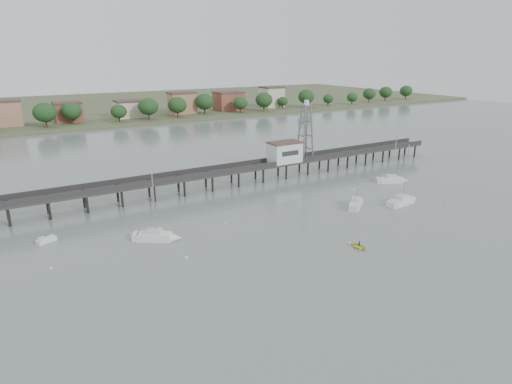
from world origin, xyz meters
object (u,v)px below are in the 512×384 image
pier (195,176)px  sailboat_c (357,203)px  sailboat_b (161,237)px  sailboat_d (406,200)px  sailboat_e (395,180)px  yellow_dinghy (359,248)px  white_tender (46,240)px  lattice_tower (305,133)px

pier → sailboat_c: 36.93m
sailboat_c → sailboat_b: size_ratio=0.94×
sailboat_d → sailboat_e: bearing=44.4°
sailboat_e → yellow_dinghy: size_ratio=4.20×
white_tender → yellow_dinghy: size_ratio=1.16×
lattice_tower → sailboat_e: bearing=-52.3°
sailboat_d → sailboat_e: (10.08, 11.96, 0.01)m
sailboat_d → yellow_dinghy: bearing=-160.3°
sailboat_d → white_tender: bearing=160.3°
lattice_tower → sailboat_b: lattice_tower is taller
lattice_tower → sailboat_b: (-47.47, -22.34, -10.46)m
white_tender → yellow_dinghy: 53.17m
lattice_tower → pier: bearing=-180.0°
sailboat_c → yellow_dinghy: sailboat_c is taller
pier → sailboat_d: size_ratio=10.94×
sailboat_c → yellow_dinghy: (-14.34, -15.72, -0.65)m
sailboat_e → white_tender: sailboat_e is taller
white_tender → yellow_dinghy: yellow_dinghy is taller
white_tender → sailboat_b: bearing=-53.2°
pier → sailboat_d: sailboat_d is taller
sailboat_e → sailboat_b: 61.99m
lattice_tower → yellow_dinghy: size_ratio=5.22×
lattice_tower → sailboat_b: size_ratio=1.22×
pier → sailboat_b: sailboat_b is taller
sailboat_d → white_tender: (-69.08, 17.51, -0.26)m
sailboat_e → yellow_dinghy: 41.88m
sailboat_e → sailboat_c: bearing=-130.9°
sailboat_c → pier: bearing=97.2°
pier → lattice_tower: 32.34m
sailboat_c → sailboat_b: (-41.58, 4.08, -0.00)m
sailboat_c → white_tender: (-58.86, 13.34, -0.27)m
sailboat_c → sailboat_b: 41.78m
sailboat_c → sailboat_e: bearing=-15.9°
sailboat_e → yellow_dinghy: bearing=-117.7°
sailboat_d → sailboat_b: 52.45m
lattice_tower → sailboat_e: 25.77m
lattice_tower → sailboat_b: 53.50m
sailboat_c → white_tender: 60.36m
sailboat_e → lattice_tower: bearing=155.8°
sailboat_c → yellow_dinghy: bearing=-169.2°
white_tender → pier: bearing=-3.5°
pier → sailboat_d: (35.83, -30.59, -3.15)m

